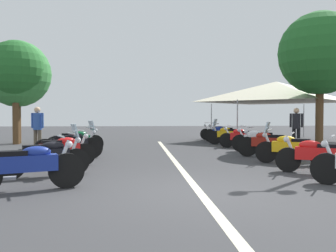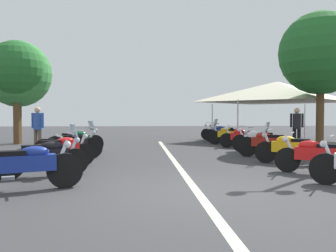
% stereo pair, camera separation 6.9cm
% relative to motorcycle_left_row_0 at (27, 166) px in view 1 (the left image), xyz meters
% --- Properties ---
extents(ground_plane, '(80.00, 80.00, 0.00)m').
position_rel_motorcycle_left_row_0_xyz_m(ground_plane, '(-0.30, -3.14, -0.47)').
color(ground_plane, '#38383A').
extents(lane_centre_stripe, '(16.59, 0.16, 0.01)m').
position_rel_motorcycle_left_row_0_xyz_m(lane_centre_stripe, '(4.05, -3.14, -0.46)').
color(lane_centre_stripe, beige).
rests_on(lane_centre_stripe, ground_plane).
extents(motorcycle_left_row_0, '(0.98, 2.02, 1.02)m').
position_rel_motorcycle_left_row_0_xyz_m(motorcycle_left_row_0, '(0.00, 0.00, 0.00)').
color(motorcycle_left_row_0, black).
rests_on(motorcycle_left_row_0, ground_plane).
extents(motorcycle_left_row_1, '(1.00, 1.93, 1.20)m').
position_rel_motorcycle_left_row_0_xyz_m(motorcycle_left_row_1, '(1.60, 0.06, -0.01)').
color(motorcycle_left_row_1, black).
rests_on(motorcycle_left_row_1, ground_plane).
extents(motorcycle_left_row_2, '(1.10, 1.80, 0.99)m').
position_rel_motorcycle_left_row_0_xyz_m(motorcycle_left_row_2, '(3.11, 0.05, -0.02)').
color(motorcycle_left_row_2, black).
rests_on(motorcycle_left_row_2, ground_plane).
extents(motorcycle_left_row_3, '(1.12, 2.02, 1.23)m').
position_rel_motorcycle_left_row_0_xyz_m(motorcycle_left_row_3, '(4.86, 0.11, 0.01)').
color(motorcycle_left_row_3, black).
rests_on(motorcycle_left_row_3, ground_plane).
extents(motorcycle_left_row_4, '(1.24, 1.92, 1.01)m').
position_rel_motorcycle_left_row_0_xyz_m(motorcycle_left_row_4, '(6.57, 0.22, -0.00)').
color(motorcycle_left_row_4, black).
rests_on(motorcycle_left_row_4, ground_plane).
extents(motorcycle_right_row_1, '(1.09, 1.80, 0.98)m').
position_rel_motorcycle_left_row_0_xyz_m(motorcycle_right_row_1, '(1.50, -6.29, -0.02)').
color(motorcycle_right_row_1, black).
rests_on(motorcycle_right_row_1, ground_plane).
extents(motorcycle_right_row_2, '(1.21, 1.87, 1.21)m').
position_rel_motorcycle_left_row_0_xyz_m(motorcycle_right_row_2, '(3.19, -6.38, -0.00)').
color(motorcycle_right_row_2, black).
rests_on(motorcycle_right_row_2, ground_plane).
extents(motorcycle_right_row_3, '(1.32, 1.85, 1.01)m').
position_rel_motorcycle_left_row_0_xyz_m(motorcycle_right_row_3, '(4.82, -6.31, -0.00)').
color(motorcycle_right_row_3, black).
rests_on(motorcycle_right_row_3, ground_plane).
extents(motorcycle_right_row_4, '(1.21, 1.87, 1.01)m').
position_rel_motorcycle_left_row_0_xyz_m(motorcycle_right_row_4, '(6.45, -6.53, -0.00)').
color(motorcycle_right_row_4, black).
rests_on(motorcycle_right_row_4, ground_plane).
extents(motorcycle_right_row_5, '(1.02, 1.93, 1.00)m').
position_rel_motorcycle_left_row_0_xyz_m(motorcycle_right_row_5, '(8.25, -6.46, -0.01)').
color(motorcycle_right_row_5, black).
rests_on(motorcycle_right_row_5, ground_plane).
extents(motorcycle_right_row_6, '(1.17, 1.87, 1.22)m').
position_rel_motorcycle_left_row_0_xyz_m(motorcycle_right_row_6, '(9.96, -6.26, 0.01)').
color(motorcycle_right_row_6, black).
rests_on(motorcycle_right_row_6, ground_plane).
extents(motorcycle_right_row_7, '(1.10, 1.86, 1.02)m').
position_rel_motorcycle_left_row_0_xyz_m(motorcycle_right_row_7, '(11.62, -6.39, -0.00)').
color(motorcycle_right_row_7, black).
rests_on(motorcycle_right_row_7, ground_plane).
extents(motorcycle_right_row_8, '(1.31, 1.72, 1.00)m').
position_rel_motorcycle_left_row_0_xyz_m(motorcycle_right_row_8, '(13.28, -6.42, -0.01)').
color(motorcycle_right_row_8, black).
rests_on(motorcycle_right_row_8, ground_plane).
extents(bystander_2, '(0.32, 0.47, 1.70)m').
position_rel_motorcycle_left_row_0_xyz_m(bystander_2, '(7.57, -8.48, 0.53)').
color(bystander_2, black).
rests_on(bystander_2, ground_plane).
extents(bystander_3, '(0.32, 0.50, 1.71)m').
position_rel_motorcycle_left_row_0_xyz_m(bystander_3, '(7.30, 1.76, 0.54)').
color(bystander_3, brown).
rests_on(bystander_3, ground_plane).
extents(roadside_tree_0, '(2.74, 2.74, 4.96)m').
position_rel_motorcycle_left_row_0_xyz_m(roadside_tree_0, '(11.20, 3.81, 3.10)').
color(roadside_tree_0, brown).
rests_on(roadside_tree_0, ground_plane).
extents(roadside_tree_1, '(3.28, 3.28, 5.08)m').
position_rel_motorcycle_left_row_0_xyz_m(roadside_tree_1, '(11.78, 3.92, 2.96)').
color(roadside_tree_1, brown).
rests_on(roadside_tree_1, ground_plane).
extents(roadside_tree_2, '(3.44, 3.44, 5.69)m').
position_rel_motorcycle_left_row_0_xyz_m(roadside_tree_2, '(7.82, -9.59, 3.49)').
color(roadside_tree_2, brown).
rests_on(roadside_tree_2, ground_plane).
extents(event_tent, '(6.50, 6.50, 3.20)m').
position_rel_motorcycle_left_row_0_xyz_m(event_tent, '(12.23, -9.43, 2.18)').
color(event_tent, beige).
rests_on(event_tent, ground_plane).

